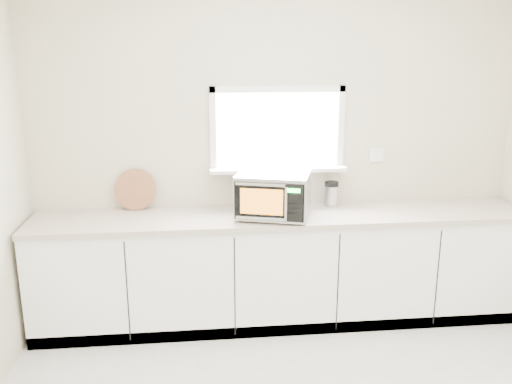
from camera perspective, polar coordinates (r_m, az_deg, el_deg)
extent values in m
cube|color=beige|center=(4.50, 2.20, 4.11)|extent=(4.00, 0.02, 2.70)
cube|color=white|center=(4.45, 2.26, 6.61)|extent=(1.00, 0.02, 0.60)
cube|color=white|center=(4.44, 2.34, 2.40)|extent=(1.12, 0.16, 0.03)
cube|color=white|center=(4.40, 2.33, 10.77)|extent=(1.10, 0.04, 0.05)
cube|color=white|center=(4.49, 2.24, 2.48)|extent=(1.10, 0.04, 0.05)
cube|color=white|center=(4.39, -4.55, 6.46)|extent=(0.05, 0.04, 0.70)
cube|color=white|center=(4.54, 8.90, 6.61)|extent=(0.05, 0.04, 0.70)
cube|color=white|center=(4.69, 12.57, 3.84)|extent=(0.12, 0.01, 0.12)
cube|color=white|center=(4.48, 2.65, -8.13)|extent=(3.92, 0.60, 0.88)
cube|color=#B8A897|center=(4.31, 2.74, -2.55)|extent=(3.92, 0.64, 0.04)
cylinder|color=black|center=(4.11, -1.67, -2.99)|extent=(0.03, 0.03, 0.02)
cylinder|color=black|center=(4.42, -0.77, -1.72)|extent=(0.03, 0.03, 0.02)
cylinder|color=black|center=(4.04, 4.65, -3.35)|extent=(0.03, 0.03, 0.02)
cylinder|color=black|center=(4.35, 5.12, -2.03)|extent=(0.03, 0.03, 0.02)
cube|color=#AAACB1|center=(4.18, 1.84, -0.27)|extent=(0.64, 0.55, 0.32)
cube|color=black|center=(3.98, 1.37, -1.06)|extent=(0.50, 0.16, 0.29)
cube|color=orange|center=(3.98, 0.58, -1.04)|extent=(0.31, 0.10, 0.19)
cylinder|color=silver|center=(3.93, 3.18, -1.25)|extent=(0.02, 0.02, 0.25)
cube|color=black|center=(3.95, 4.00, -1.21)|extent=(0.13, 0.04, 0.28)
cube|color=#19FF33|center=(3.92, 4.01, 0.14)|extent=(0.09, 0.03, 0.03)
cube|color=silver|center=(4.14, 1.86, 1.96)|extent=(0.64, 0.55, 0.01)
cube|color=#412E17|center=(4.19, 0.34, -0.79)|extent=(0.15, 0.24, 0.27)
cube|color=black|center=(4.11, 0.13, 0.47)|extent=(0.02, 0.05, 0.10)
cube|color=black|center=(4.11, 0.56, 0.65)|extent=(0.02, 0.05, 0.10)
cube|color=black|center=(4.13, 0.99, 0.39)|extent=(0.02, 0.05, 0.10)
cube|color=black|center=(4.10, 0.35, 0.93)|extent=(0.02, 0.05, 0.10)
cube|color=black|center=(4.11, 0.85, 0.96)|extent=(0.02, 0.05, 0.10)
cylinder|color=#9A613B|center=(4.48, -12.60, 0.25)|extent=(0.33, 0.08, 0.33)
cylinder|color=#AAACB1|center=(4.54, 7.92, -0.39)|extent=(0.13, 0.13, 0.17)
cylinder|color=black|center=(4.52, 7.97, 0.88)|extent=(0.13, 0.13, 0.04)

